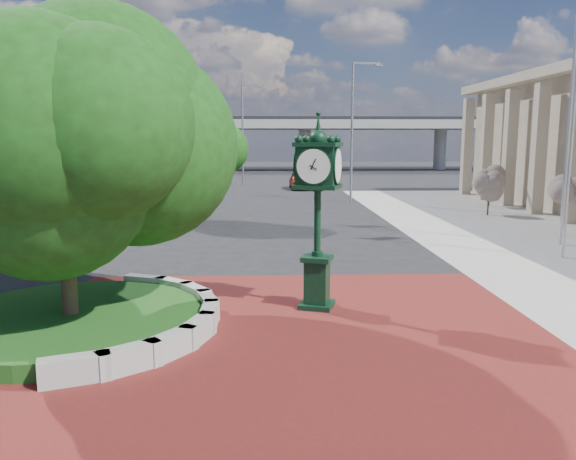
# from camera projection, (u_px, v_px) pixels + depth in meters

# --- Properties ---
(ground) EXTENTS (200.00, 200.00, 0.00)m
(ground) POSITION_uv_depth(u_px,v_px,m) (286.00, 327.00, 13.24)
(ground) COLOR black
(ground) RESTS_ON ground
(plaza) EXTENTS (12.00, 12.00, 0.04)m
(plaza) POSITION_uv_depth(u_px,v_px,m) (288.00, 341.00, 12.25)
(plaza) COLOR maroon
(plaza) RESTS_ON ground
(planter_wall) EXTENTS (2.96, 6.77, 0.54)m
(planter_wall) POSITION_uv_depth(u_px,v_px,m) (170.00, 318.00, 13.10)
(planter_wall) COLOR #9E9B93
(planter_wall) RESTS_ON ground
(grass_bed) EXTENTS (6.10, 6.10, 0.40)m
(grass_bed) POSITION_uv_depth(u_px,v_px,m) (71.00, 322.00, 13.03)
(grass_bed) COLOR #134316
(grass_bed) RESTS_ON ground
(overpass) EXTENTS (90.00, 12.00, 7.50)m
(overpass) POSITION_uv_depth(u_px,v_px,m) (269.00, 125.00, 81.25)
(overpass) COLOR #9E9B93
(overpass) RESTS_ON ground
(tree_planter) EXTENTS (5.20, 5.20, 6.33)m
(tree_planter) POSITION_uv_depth(u_px,v_px,m) (62.00, 169.00, 12.47)
(tree_planter) COLOR #38281C
(tree_planter) RESTS_ON ground
(tree_street) EXTENTS (4.40, 4.40, 5.45)m
(tree_street) POSITION_uv_depth(u_px,v_px,m) (202.00, 161.00, 30.34)
(tree_street) COLOR #38281C
(tree_street) RESTS_ON ground
(post_clock) EXTENTS (1.26, 1.26, 5.00)m
(post_clock) POSITION_uv_depth(u_px,v_px,m) (318.00, 205.00, 14.28)
(post_clock) COLOR black
(post_clock) RESTS_ON ground
(parked_car) EXTENTS (1.98, 4.73, 1.60)m
(parked_car) POSITION_uv_depth(u_px,v_px,m) (300.00, 180.00, 50.18)
(parked_car) COLOR #611C0D
(parked_car) RESTS_ON ground
(flagpole_a) EXTENTS (1.44, 0.51, 9.52)m
(flagpole_a) POSITION_uv_depth(u_px,v_px,m) (573.00, 126.00, 20.16)
(flagpole_a) COLOR silver
(flagpole_a) RESTS_ON ground
(flagpole_b) EXTENTS (1.81, 0.21, 11.57)m
(flagpole_b) POSITION_uv_depth(u_px,v_px,m) (571.00, 101.00, 22.58)
(flagpole_b) COLOR silver
(flagpole_b) RESTS_ON ground
(street_lamp_near) EXTENTS (2.16, 0.42, 9.64)m
(street_lamp_near) POSITION_uv_depth(u_px,v_px,m) (355.00, 121.00, 39.11)
(street_lamp_near) COLOR slate
(street_lamp_near) RESTS_ON ground
(street_lamp_far) EXTENTS (2.12, 0.48, 9.46)m
(street_lamp_far) POSITION_uv_depth(u_px,v_px,m) (245.00, 127.00, 52.63)
(street_lamp_far) COLOR slate
(street_lamp_far) RESTS_ON ground
(shrub_near) EXTENTS (1.20, 1.20, 2.20)m
(shrub_near) POSITION_uv_depth(u_px,v_px,m) (565.00, 201.00, 25.61)
(shrub_near) COLOR #38281C
(shrub_near) RESTS_ON ground
(shrub_mid) EXTENTS (1.20, 1.20, 2.20)m
(shrub_mid) POSITION_uv_depth(u_px,v_px,m) (489.00, 188.00, 32.40)
(shrub_mid) COLOR #38281C
(shrub_mid) RESTS_ON ground
(shrub_far) EXTENTS (1.20, 1.20, 2.20)m
(shrub_far) POSITION_uv_depth(u_px,v_px,m) (490.00, 183.00, 36.85)
(shrub_far) COLOR #38281C
(shrub_far) RESTS_ON ground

